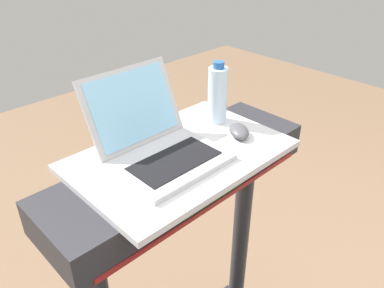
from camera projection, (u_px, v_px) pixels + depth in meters
desk_board at (181, 155)px, 1.17m from camera, size 0.64×0.43×0.02m
laptop at (158, 143)px, 1.12m from camera, size 0.31×0.34×0.24m
computer_mouse at (239, 131)px, 1.25m from camera, size 0.11×0.12×0.03m
water_bottle at (218, 95)px, 1.30m from camera, size 0.07×0.07×0.21m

